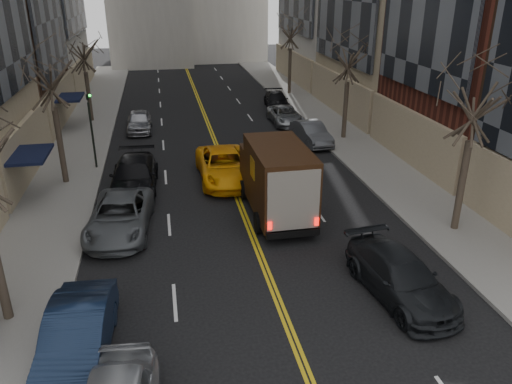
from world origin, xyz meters
TOP-DOWN VIEW (x-y plane):
  - sidewalk_left at (-9.00, 27.00)m, footprint 4.00×66.00m
  - sidewalk_right at (9.00, 27.00)m, footprint 4.00×66.00m
  - tree_lf_mid at (-8.80, 20.00)m, footprint 3.20×3.20m
  - tree_lf_far at (-8.80, 33.00)m, footprint 3.20×3.20m
  - tree_rt_near at (8.80, 11.00)m, footprint 3.20×3.20m
  - tree_rt_mid at (8.80, 25.00)m, footprint 3.20×3.20m
  - tree_rt_far at (8.80, 40.00)m, footprint 3.20×3.20m
  - traffic_signal at (-7.39, 22.00)m, footprint 0.29×0.26m
  - ups_truck at (1.48, 14.17)m, footprint 2.65×6.36m
  - observer_sedan at (4.20, 6.92)m, footprint 2.72×5.40m
  - taxi at (-0.30, 18.96)m, footprint 2.81×5.99m
  - pedestrian at (1.60, 13.47)m, footprint 0.65×0.78m
  - parked_lf_b at (-6.30, 5.75)m, footprint 1.97×4.94m
  - parked_lf_c at (-5.57, 13.70)m, footprint 3.01×5.67m
  - parked_lf_d at (-5.10, 18.30)m, footprint 2.59×5.80m
  - parked_lf_e at (-5.10, 29.74)m, footprint 1.76×4.33m
  - parked_rt_a at (6.30, 24.45)m, footprint 1.96×4.54m
  - parked_rt_b at (5.83, 29.70)m, footprint 2.18×4.71m
  - parked_rt_c at (6.30, 34.73)m, footprint 2.36×4.81m

SIDE VIEW (x-z plane):
  - sidewalk_left at x=-9.00m, z-range 0.00..0.15m
  - sidewalk_right at x=9.00m, z-range 0.00..0.15m
  - parked_rt_b at x=5.83m, z-range 0.00..1.31m
  - parked_rt_c at x=6.30m, z-range 0.00..1.35m
  - parked_rt_a at x=6.30m, z-range 0.00..1.46m
  - parked_lf_e at x=-5.10m, z-range 0.00..1.47m
  - observer_sedan at x=4.20m, z-range 0.00..1.50m
  - parked_lf_c at x=-5.57m, z-range 0.00..1.52m
  - parked_lf_b at x=-6.30m, z-range 0.00..1.60m
  - parked_lf_d at x=-5.10m, z-range 0.00..1.65m
  - taxi at x=-0.30m, z-range 0.00..1.66m
  - pedestrian at x=1.60m, z-range 0.00..1.83m
  - ups_truck at x=1.48m, z-range 0.01..3.49m
  - traffic_signal at x=-7.39m, z-range 0.47..5.17m
  - tree_lf_far at x=-8.80m, z-range 1.97..10.08m
  - tree_rt_mid at x=8.80m, z-range 2.01..10.33m
  - tree_rt_near at x=8.80m, z-range 2.10..10.81m
  - tree_lf_mid at x=-8.80m, z-range 2.14..11.05m
  - tree_rt_far at x=8.80m, z-range 2.19..11.29m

